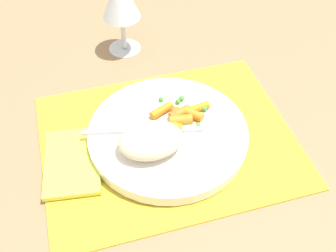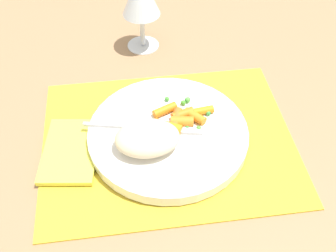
# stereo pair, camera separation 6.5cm
# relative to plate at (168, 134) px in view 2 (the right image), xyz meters

# --- Properties ---
(ground_plane) EXTENTS (2.40, 2.40, 0.00)m
(ground_plane) POSITION_rel_plate_xyz_m (0.00, 0.00, -0.02)
(ground_plane) COLOR #997551
(placemat) EXTENTS (0.41, 0.32, 0.01)m
(placemat) POSITION_rel_plate_xyz_m (0.00, 0.00, -0.01)
(placemat) COLOR gold
(placemat) RESTS_ON ground_plane
(plate) EXTENTS (0.26, 0.26, 0.02)m
(plate) POSITION_rel_plate_xyz_m (0.00, 0.00, 0.00)
(plate) COLOR white
(plate) RESTS_ON placemat
(rice_mound) EXTENTS (0.10, 0.07, 0.04)m
(rice_mound) POSITION_rel_plate_xyz_m (-0.04, -0.03, 0.03)
(rice_mound) COLOR beige
(rice_mound) RESTS_ON plate
(carrot_portion) EXTENTS (0.10, 0.07, 0.02)m
(carrot_portion) POSITION_rel_plate_xyz_m (0.02, 0.02, 0.02)
(carrot_portion) COLOR orange
(carrot_portion) RESTS_ON plate
(pea_scatter) EXTENTS (0.08, 0.08, 0.01)m
(pea_scatter) POSITION_rel_plate_xyz_m (0.04, 0.03, 0.01)
(pea_scatter) COLOR green
(pea_scatter) RESTS_ON plate
(fork) EXTENTS (0.19, 0.05, 0.01)m
(fork) POSITION_rel_plate_xyz_m (-0.02, 0.00, 0.01)
(fork) COLOR silver
(fork) RESTS_ON plate
(napkin) EXTENTS (0.10, 0.14, 0.01)m
(napkin) POSITION_rel_plate_xyz_m (-0.16, -0.01, -0.01)
(napkin) COLOR #EAE54C
(napkin) RESTS_ON placemat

